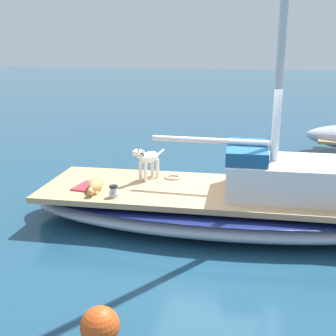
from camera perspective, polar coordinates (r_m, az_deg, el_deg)
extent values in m
plane|color=navy|center=(8.07, 6.98, -7.37)|extent=(120.00, 120.00, 0.00)
ellipsoid|color=#B2B7C1|center=(7.96, 7.05, -5.52)|extent=(2.93, 7.34, 0.56)
ellipsoid|color=navy|center=(7.90, 7.09, -4.30)|extent=(2.94, 7.37, 0.08)
cube|color=tan|center=(7.85, 7.13, -3.27)|extent=(2.44, 6.73, 0.10)
cylinder|color=silver|center=(7.67, 5.92, 3.69)|extent=(0.10, 2.20, 0.10)
cube|color=silver|center=(7.78, 16.07, -1.24)|extent=(1.53, 2.28, 0.60)
cube|color=navy|center=(7.67, 10.57, 2.13)|extent=(1.37, 0.78, 0.24)
ellipsoid|color=silver|center=(8.29, -2.59, 1.46)|extent=(0.56, 0.42, 0.22)
cylinder|color=silver|center=(8.19, -3.05, -0.60)|extent=(0.07, 0.07, 0.38)
cylinder|color=silver|center=(8.27, -3.73, -0.44)|extent=(0.07, 0.07, 0.38)
cylinder|color=silver|center=(8.45, -1.42, -0.05)|extent=(0.07, 0.07, 0.38)
cylinder|color=silver|center=(8.53, -2.10, 0.10)|extent=(0.07, 0.07, 0.38)
cylinder|color=silver|center=(8.09, -3.68, 1.90)|extent=(0.22, 0.18, 0.19)
ellipsoid|color=silver|center=(7.99, -4.26, 2.12)|extent=(0.25, 0.21, 0.13)
cone|color=#504E4A|center=(7.95, -4.03, 2.49)|extent=(0.05, 0.05, 0.06)
cone|color=#504E4A|center=(8.01, -4.51, 2.58)|extent=(0.05, 0.05, 0.06)
torus|color=black|center=(8.09, -3.68, 1.90)|extent=(0.16, 0.17, 0.10)
cylinder|color=silver|center=(8.55, -1.01, 2.13)|extent=(0.22, 0.13, 0.12)
ellipsoid|color=tan|center=(7.85, -9.70, -2.15)|extent=(0.64, 0.36, 0.22)
ellipsoid|color=tan|center=(7.51, -10.33, -3.09)|extent=(0.22, 0.16, 0.13)
cone|color=#45331C|center=(7.48, -10.01, -2.71)|extent=(0.05, 0.05, 0.05)
cone|color=#45331C|center=(7.50, -10.68, -2.69)|extent=(0.05, 0.05, 0.05)
cylinder|color=tan|center=(7.66, -9.59, -3.22)|extent=(0.19, 0.09, 0.06)
cylinder|color=tan|center=(7.69, -10.46, -3.19)|extent=(0.19, 0.09, 0.06)
cylinder|color=tan|center=(8.23, -9.07, -1.85)|extent=(0.18, 0.07, 0.04)
cylinder|color=#B7B7BC|center=(7.45, -7.31, -3.60)|extent=(0.16, 0.16, 0.08)
cylinder|color=#B7B7BC|center=(7.42, -7.33, -2.95)|extent=(0.13, 0.13, 0.10)
cylinder|color=black|center=(7.40, -7.35, -2.47)|extent=(0.15, 0.15, 0.03)
torus|color=beige|center=(8.46, 0.62, -1.22)|extent=(0.32, 0.32, 0.04)
cube|color=#C6333D|center=(8.06, -10.89, -2.44)|extent=(0.59, 0.42, 0.03)
sphere|color=#E55119|center=(5.03, -9.14, -20.25)|extent=(0.44, 0.44, 0.44)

